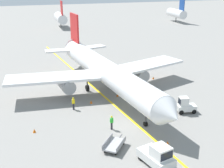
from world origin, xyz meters
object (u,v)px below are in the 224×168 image
Objects in this scene: safety_cone_wingtip_right at (34,131)px; baggage_cart_loaded at (114,144)px; belt_loader_forward_hold at (150,97)px; ground_crew_wing_walker at (73,103)px; baggage_tug_near_wing at (185,106)px; ground_crew_marshaller at (112,122)px; safety_cone_nose_left at (153,78)px; safety_cone_tail_area at (117,95)px; airliner at (104,70)px; safety_cone_wingtip_left at (168,143)px; safety_cone_nose_right at (91,102)px; pushback_tug at (157,156)px; belt_loader_aft_hold at (159,99)px.

baggage_cart_loaded is at bearing -37.83° from safety_cone_wingtip_right.
belt_loader_forward_hold reaches higher than baggage_cart_loaded.
baggage_tug_near_wing is at bearing -20.73° from ground_crew_wing_walker.
baggage_tug_near_wing is 1.52× the size of ground_crew_marshaller.
safety_cone_nose_left and safety_cone_tail_area have the same top height.
airliner reaches higher than safety_cone_wingtip_left.
safety_cone_nose_left is at bearing 29.24° from safety_cone_nose_right.
airliner is 80.26× the size of safety_cone_nose_left.
safety_cone_wingtip_right is at bearing 179.15° from baggage_tug_near_wing.
baggage_tug_near_wing is 5.87× the size of safety_cone_wingtip_left.
safety_cone_wingtip_left is (-7.43, -19.92, 0.00)m from safety_cone_nose_left.
baggage_cart_loaded is 5.59m from safety_cone_wingtip_left.
safety_cone_tail_area is at bearing 84.07° from pushback_tug.
baggage_tug_near_wing is (8.36, 9.53, -0.07)m from pushback_tug.
pushback_tug is 4.94m from baggage_cart_loaded.
pushback_tug reaches higher than safety_cone_nose_left.
pushback_tug reaches higher than ground_crew_wing_walker.
pushback_tug is 17.37m from safety_cone_tail_area.
belt_loader_aft_hold is at bearing -47.28° from belt_loader_forward_hold.
safety_cone_wingtip_right is (-15.84, -4.10, -0.56)m from belt_loader_forward_hold.
baggage_cart_loaded reaches higher than safety_cone_wingtip_left.
pushback_tug is at bearing -115.84° from belt_loader_aft_hold.
belt_loader_aft_hold is at bearing 121.53° from baggage_tug_near_wing.
safety_cone_wingtip_left is (-2.80, -10.95, -0.56)m from belt_loader_forward_hold.
baggage_tug_near_wing reaches higher than ground_crew_wing_walker.
ground_crew_wing_walker is at bearing -139.12° from airliner.
ground_crew_marshaller is at bearing 132.24° from safety_cone_wingtip_left.
baggage_tug_near_wing is at bearing -0.85° from safety_cone_wingtip_right.
belt_loader_forward_hold reaches higher than ground_crew_marshaller.
airliner is 20.77× the size of ground_crew_wing_walker.
ground_crew_wing_walker reaches higher than safety_cone_wingtip_left.
ground_crew_wing_walker reaches higher than safety_cone_wingtip_right.
pushback_tug is 15.49m from ground_crew_wing_walker.
safety_cone_tail_area is (-4.47, 4.32, -0.56)m from belt_loader_aft_hold.
safety_cone_nose_left is at bearing 51.26° from ground_crew_marshaller.
safety_cone_tail_area is (1.30, -2.20, -3.20)m from airliner.
safety_cone_nose_right is (-7.83, 1.99, -0.56)m from belt_loader_forward_hold.
baggage_tug_near_wing is 1.52× the size of ground_crew_wing_walker.
safety_cone_nose_left is 14.28m from safety_cone_nose_right.
safety_cone_nose_right is at bearing 111.23° from safety_cone_wingtip_left.
safety_cone_wingtip_right is 14.35m from safety_cone_tail_area.
pushback_tug reaches higher than safety_cone_wingtip_right.
safety_cone_nose_left is (11.97, 14.92, -0.69)m from ground_crew_marshaller.
baggage_cart_loaded is 7.81× the size of safety_cone_nose_right.
safety_cone_tail_area is at bearing 93.14° from safety_cone_wingtip_left.
pushback_tug is 14.91m from belt_loader_forward_hold.
baggage_cart_loaded is (-2.92, 3.95, -0.53)m from pushback_tug.
belt_loader_aft_hold is at bearing 31.23° from ground_crew_marshaller.
ground_crew_marshaller is at bearing -171.33° from baggage_tug_near_wing.
ground_crew_wing_walker is at bearing -154.34° from safety_cone_nose_right.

